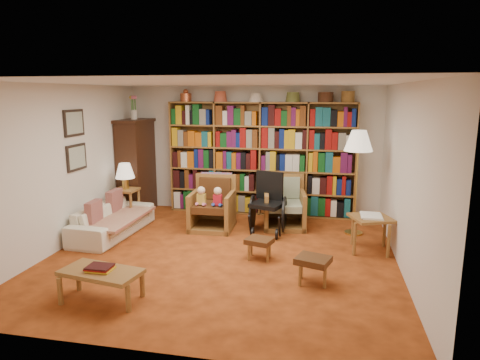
% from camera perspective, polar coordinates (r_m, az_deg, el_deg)
% --- Properties ---
extents(floor, '(5.00, 5.00, 0.00)m').
position_cam_1_polar(floor, '(6.46, -2.31, -9.95)').
color(floor, '#AF4D1B').
rests_on(floor, ground).
extents(ceiling, '(5.00, 5.00, 0.00)m').
position_cam_1_polar(ceiling, '(6.01, -2.50, 12.83)').
color(ceiling, silver).
rests_on(ceiling, wall_back).
extents(wall_back, '(5.00, 0.00, 5.00)m').
position_cam_1_polar(wall_back, '(8.53, 1.61, 4.01)').
color(wall_back, silver).
rests_on(wall_back, floor).
extents(wall_front, '(5.00, 0.00, 5.00)m').
position_cam_1_polar(wall_front, '(3.80, -11.47, -5.70)').
color(wall_front, silver).
rests_on(wall_front, floor).
extents(wall_left, '(0.00, 5.00, 5.00)m').
position_cam_1_polar(wall_left, '(7.13, -22.32, 1.67)').
color(wall_left, silver).
rests_on(wall_left, floor).
extents(wall_right, '(0.00, 5.00, 5.00)m').
position_cam_1_polar(wall_right, '(6.03, 21.33, 0.11)').
color(wall_right, silver).
rests_on(wall_right, floor).
extents(bookshelf, '(3.60, 0.30, 2.42)m').
position_cam_1_polar(bookshelf, '(8.34, 2.76, 3.28)').
color(bookshelf, olive).
rests_on(bookshelf, floor).
extents(curio_cabinet, '(0.50, 0.95, 2.40)m').
position_cam_1_polar(curio_cabinet, '(8.78, -13.65, 1.95)').
color(curio_cabinet, '#391D0F').
rests_on(curio_cabinet, floor).
extents(framed_pictures, '(0.03, 0.52, 0.97)m').
position_cam_1_polar(framed_pictures, '(7.32, -21.11, 4.97)').
color(framed_pictures, black).
rests_on(framed_pictures, wall_left).
extents(sofa, '(1.80, 0.78, 0.51)m').
position_cam_1_polar(sofa, '(7.57, -16.61, -5.12)').
color(sofa, beige).
rests_on(sofa, floor).
extents(sofa_throw, '(0.83, 1.53, 0.04)m').
position_cam_1_polar(sofa_throw, '(7.54, -16.30, -4.84)').
color(sofa_throw, beige).
rests_on(sofa_throw, sofa).
extents(cushion_left, '(0.13, 0.41, 0.41)m').
position_cam_1_polar(cushion_left, '(7.88, -16.35, -3.01)').
color(cushion_left, maroon).
rests_on(cushion_left, sofa).
extents(cushion_right, '(0.14, 0.39, 0.38)m').
position_cam_1_polar(cushion_right, '(7.29, -18.89, -4.32)').
color(cushion_right, maroon).
rests_on(cushion_right, sofa).
extents(side_table_lamp, '(0.42, 0.42, 0.63)m').
position_cam_1_polar(side_table_lamp, '(8.20, -14.93, -2.29)').
color(side_table_lamp, olive).
rests_on(side_table_lamp, floor).
extents(table_lamp, '(0.35, 0.35, 0.48)m').
position_cam_1_polar(table_lamp, '(8.10, -15.11, 1.09)').
color(table_lamp, gold).
rests_on(table_lamp, side_table_lamp).
extents(armchair_leather, '(0.76, 0.82, 0.94)m').
position_cam_1_polar(armchair_leather, '(7.64, -3.54, -3.52)').
color(armchair_leather, olive).
rests_on(armchair_leather, floor).
extents(armchair_sage, '(0.84, 0.86, 0.91)m').
position_cam_1_polar(armchair_sage, '(7.77, 6.01, -3.58)').
color(armchair_sage, olive).
rests_on(armchair_sage, floor).
extents(wheelchair, '(0.63, 0.82, 1.03)m').
position_cam_1_polar(wheelchair, '(7.40, 3.79, -3.34)').
color(wheelchair, black).
rests_on(wheelchair, floor).
extents(floor_lamp, '(0.47, 0.47, 1.77)m').
position_cam_1_polar(floor_lamp, '(7.30, 15.51, 4.51)').
color(floor_lamp, gold).
rests_on(floor_lamp, floor).
extents(side_table_papers, '(0.71, 0.71, 0.57)m').
position_cam_1_polar(side_table_papers, '(6.75, 17.05, -5.36)').
color(side_table_papers, olive).
rests_on(side_table_papers, floor).
extents(footstool_a, '(0.43, 0.40, 0.31)m').
position_cam_1_polar(footstool_a, '(6.23, 2.60, -8.28)').
color(footstool_a, '#522D15').
rests_on(footstool_a, floor).
extents(footstool_b, '(0.49, 0.45, 0.34)m').
position_cam_1_polar(footstool_b, '(5.54, 9.72, -10.73)').
color(footstool_b, '#522D15').
rests_on(footstool_b, floor).
extents(coffee_table, '(0.98, 0.61, 0.43)m').
position_cam_1_polar(coffee_table, '(5.26, -18.04, -11.85)').
color(coffee_table, olive).
rests_on(coffee_table, floor).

